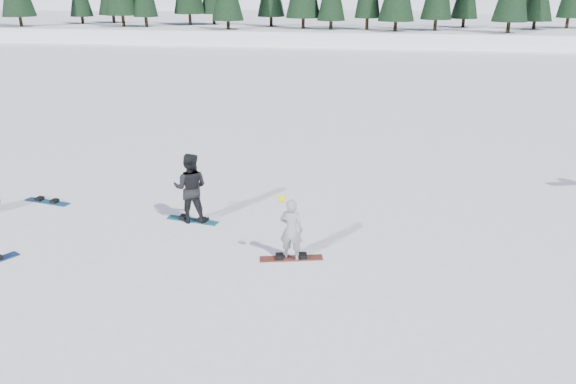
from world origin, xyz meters
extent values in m
plane|color=white|center=(0.00, 0.00, 0.00)|extent=(420.00, 420.00, 0.00)
cube|color=white|center=(0.00, 55.00, -1.00)|extent=(90.00, 14.00, 5.00)
ellipsoid|color=white|center=(-70.00, 170.00, -13.61)|extent=(143.00, 110.00, 49.50)
ellipsoid|color=white|center=(20.00, 200.00, -14.63)|extent=(182.00, 140.00, 53.20)
ellipsoid|color=white|center=(-140.00, 210.00, -14.30)|extent=(169.00, 130.00, 52.00)
imported|color=#A7A6AC|center=(2.09, 0.47, 0.76)|extent=(0.58, 0.41, 1.52)
sphere|color=#FFEC0D|center=(1.89, 0.35, 1.57)|extent=(0.18, 0.18, 0.18)
imported|color=black|center=(-0.98, 2.28, 0.97)|extent=(1.02, 0.83, 1.94)
cube|color=maroon|center=(2.09, 0.47, 0.01)|extent=(1.52, 0.63, 0.03)
cube|color=#1A7292|center=(-0.98, 2.28, 0.01)|extent=(1.53, 0.52, 0.03)
cube|color=#19588A|center=(-5.74, 2.89, 0.01)|extent=(1.53, 0.56, 0.03)
camera|label=1|loc=(4.02, -11.34, 6.14)|focal=35.00mm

